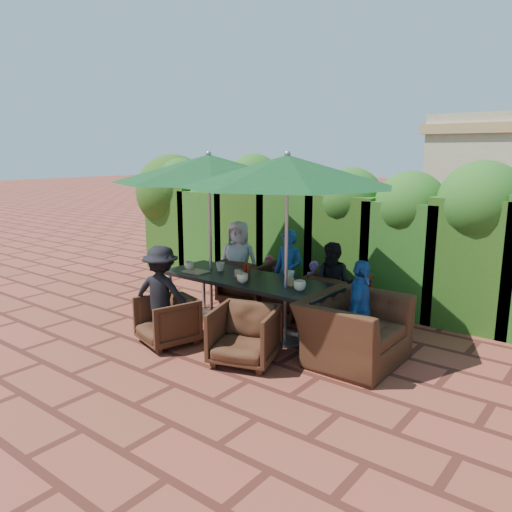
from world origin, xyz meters
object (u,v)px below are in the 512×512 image
Objects in this scene: dining_table at (248,283)px; chair_near_left at (167,318)px; chair_end_right at (354,320)px; umbrella_right at (287,171)px; chair_far_mid at (286,293)px; chair_far_left at (249,279)px; umbrella_left at (209,168)px; chair_far_right at (337,296)px; chair_near_right at (245,332)px.

chair_near_left is (-0.51, -1.04, -0.33)m from dining_table.
dining_table is at bearing 87.68° from chair_end_right.
chair_near_left is (-1.18, -0.97, -1.87)m from umbrella_right.
chair_far_mid is (-0.63, 0.91, -1.86)m from umbrella_right.
umbrella_right reaches higher than chair_far_left.
chair_far_left is at bearing 90.62° from umbrella_left.
umbrella_left reaches higher than chair_far_left.
chair_end_right reaches higher than chair_far_mid.
dining_table is 3.11× the size of chair_far_left.
chair_far_right is 2.46m from chair_near_left.
chair_end_right is at bearing 148.95° from chair_far_left.
chair_end_right is at bearing 149.06° from chair_far_mid.
umbrella_right is (1.44, -0.13, -0.00)m from umbrella_left.
dining_table is 1.14m from chair_near_right.
umbrella_left is at bearing 175.15° from dining_table.
umbrella_right reaches higher than chair_far_mid.
chair_far_right is at bearing 73.61° from chair_near_left.
chair_far_right is at bearing 82.81° from umbrella_right.
chair_far_left is at bearing 113.54° from chair_near_left.
chair_far_mid is 0.94× the size of chair_near_right.
dining_table is 2.18× the size of chair_end_right.
umbrella_left is 3.98× the size of chair_near_left.
umbrella_right is at bearing -5.32° from umbrella_left.
chair_near_right is 0.63× the size of chair_end_right.
chair_far_right is 1.38m from chair_end_right.
umbrella_right is (0.67, -0.07, 1.54)m from dining_table.
chair_near_right reaches higher than chair_near_left.
chair_near_left is 2.37m from chair_end_right.
chair_far_left is 1.59m from chair_far_right.
umbrella_right is 2.17m from chair_far_mid.
dining_table is 3.47× the size of chair_near_right.
chair_far_mid is at bearing 60.34° from chair_end_right.
umbrella_right is 2.13m from chair_far_right.
umbrella_left reaches higher than chair_near_right.
dining_table is at bearing 108.04° from chair_near_right.
umbrella_right is 3.84× the size of chair_far_mid.
umbrella_left is at bearing 174.68° from umbrella_right.
umbrella_left is 3.89× the size of chair_far_mid.
chair_end_right is (1.64, -0.07, -0.16)m from dining_table.
umbrella_right reaches higher than chair_near_left.
chair_far_left is at bearing -11.07° from chair_far_mid.
chair_near_right is 1.29m from chair_end_right.
chair_end_right reaches higher than chair_near_left.
chair_near_right is (-0.02, -0.81, -1.84)m from umbrella_right.
umbrella_left is at bearing 119.03° from chair_near_left.
chair_near_left is (-1.32, -2.07, -0.06)m from chair_far_right.
chair_far_mid is at bearing 90.89° from chair_near_right.
chair_far_right is 1.16× the size of chair_near_left.
chair_near_left is at bearing 57.51° from chair_far_right.
chair_far_left is 1.19× the size of chair_far_mid.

